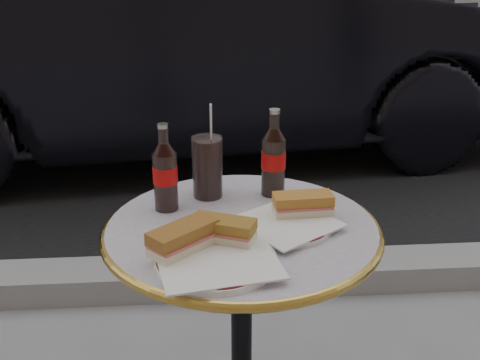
{
  "coord_description": "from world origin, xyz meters",
  "views": [
    {
      "loc": [
        -0.09,
        -1.19,
        1.33
      ],
      "look_at": [
        0.0,
        0.05,
        0.82
      ],
      "focal_mm": 45.0,
      "sensor_mm": 36.0,
      "label": 1
    }
  ],
  "objects": [
    {
      "name": "asphalt_road",
      "position": [
        0.0,
        5.0,
        0.0
      ],
      "size": [
        40.0,
        8.0,
        0.0
      ],
      "primitive_type": "cube",
      "color": "black",
      "rests_on": "ground"
    },
    {
      "name": "curb",
      "position": [
        0.0,
        0.9,
        0.05
      ],
      "size": [
        40.0,
        0.2,
        0.12
      ],
      "primitive_type": "cube",
      "color": "gray",
      "rests_on": "ground"
    },
    {
      "name": "bistro_table",
      "position": [
        0.0,
        0.0,
        0.37
      ],
      "size": [
        0.62,
        0.62,
        0.73
      ],
      "primitive_type": null,
      "color": "#BAB2C4",
      "rests_on": "ground"
    },
    {
      "name": "plate_left",
      "position": [
        -0.06,
        -0.16,
        0.74
      ],
      "size": [
        0.24,
        0.24,
        0.01
      ],
      "primitive_type": "cylinder",
      "rotation": [
        0.0,
        0.0,
        0.01
      ],
      "color": "white",
      "rests_on": "bistro_table"
    },
    {
      "name": "plate_right",
      "position": [
        0.1,
        -0.02,
        0.74
      ],
      "size": [
        0.27,
        0.27,
        0.01
      ],
      "primitive_type": "cylinder",
      "rotation": [
        0.0,
        0.0,
        0.43
      ],
      "color": "white",
      "rests_on": "bistro_table"
    },
    {
      "name": "sandwich_left_a",
      "position": [
        -0.13,
        -0.13,
        0.77
      ],
      "size": [
        0.15,
        0.15,
        0.05
      ],
      "primitive_type": "cube",
      "rotation": [
        0.0,
        0.0,
        0.72
      ],
      "color": "brown",
      "rests_on": "plate_left"
    },
    {
      "name": "sandwich_left_b",
      "position": [
        -0.05,
        -0.09,
        0.77
      ],
      "size": [
        0.14,
        0.11,
        0.05
      ],
      "primitive_type": "cube",
      "rotation": [
        0.0,
        0.0,
        -0.4
      ],
      "color": "olive",
      "rests_on": "plate_left"
    },
    {
      "name": "sandwich_right",
      "position": [
        0.14,
        0.02,
        0.77
      ],
      "size": [
        0.14,
        0.07,
        0.05
      ],
      "primitive_type": "cube",
      "rotation": [
        0.0,
        0.0,
        0.06
      ],
      "color": "#AF702C",
      "rests_on": "plate_right"
    },
    {
      "name": "cola_bottle_left",
      "position": [
        -0.17,
        0.1,
        0.84
      ],
      "size": [
        0.07,
        0.07,
        0.21
      ],
      "primitive_type": null,
      "rotation": [
        0.0,
        0.0,
        0.34
      ],
      "color": "black",
      "rests_on": "bistro_table"
    },
    {
      "name": "cola_bottle_right",
      "position": [
        0.09,
        0.17,
        0.84
      ],
      "size": [
        0.07,
        0.07,
        0.22
      ],
      "primitive_type": null,
      "rotation": [
        0.0,
        0.0,
        -0.09
      ],
      "color": "black",
      "rests_on": "bistro_table"
    },
    {
      "name": "cola_glass",
      "position": [
        -0.07,
        0.17,
        0.81
      ],
      "size": [
        0.09,
        0.09,
        0.15
      ],
      "primitive_type": "cylinder",
      "rotation": [
        0.0,
        0.0,
        0.15
      ],
      "color": "black",
      "rests_on": "bistro_table"
    },
    {
      "name": "parked_car",
      "position": [
        -0.1,
        2.64,
        0.73
      ],
      "size": [
        2.05,
        4.62,
        1.47
      ],
      "primitive_type": "imported",
      "rotation": [
        0.0,
        0.0,
        1.69
      ],
      "color": "black",
      "rests_on": "ground"
    }
  ]
}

